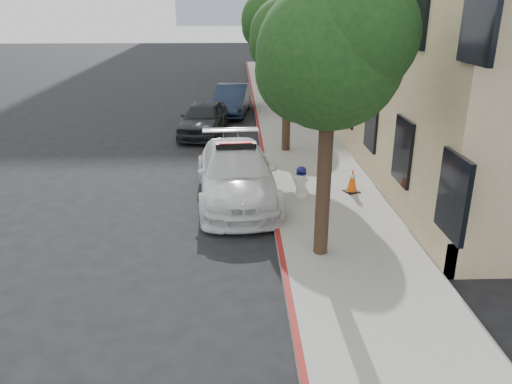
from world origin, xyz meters
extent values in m
plane|color=black|center=(0.00, 0.00, 0.00)|extent=(120.00, 120.00, 0.00)
cube|color=gray|center=(3.60, 10.00, 0.07)|extent=(3.20, 50.00, 0.15)
cube|color=maroon|center=(2.06, 10.00, 0.07)|extent=(0.12, 50.00, 0.15)
cube|color=tan|center=(9.20, 15.00, 5.00)|extent=(8.00, 36.00, 10.00)
cylinder|color=black|center=(2.90, -2.00, 1.80)|extent=(0.30, 0.30, 3.30)
sphere|color=#123815|center=(2.90, -2.00, 4.25)|extent=(2.80, 2.80, 2.80)
sphere|color=#123815|center=(3.30, -2.30, 4.65)|extent=(2.24, 2.24, 2.24)
sphere|color=#123815|center=(2.55, -1.70, 3.95)|extent=(2.10, 2.10, 2.10)
cylinder|color=black|center=(2.90, 6.00, 1.74)|extent=(0.30, 0.30, 3.19)
sphere|color=#123815|center=(2.90, 6.00, 4.14)|extent=(2.60, 2.60, 2.60)
sphere|color=#123815|center=(3.30, 5.70, 4.54)|extent=(2.08, 2.08, 2.08)
sphere|color=#123815|center=(2.55, 6.30, 3.84)|extent=(1.95, 1.95, 1.95)
cylinder|color=black|center=(2.90, 14.00, 1.86)|extent=(0.30, 0.30, 3.41)
sphere|color=#123815|center=(2.90, 14.00, 4.36)|extent=(3.00, 3.00, 3.00)
sphere|color=#123815|center=(3.30, 13.70, 4.76)|extent=(2.40, 2.40, 2.40)
sphere|color=#123815|center=(2.55, 14.30, 4.06)|extent=(2.25, 2.25, 2.25)
imported|color=white|center=(1.10, 1.54, 0.75)|extent=(2.47, 5.31, 1.50)
cube|color=black|center=(1.10, 1.54, 1.56)|extent=(1.12, 0.36, 0.14)
cube|color=#A50A07|center=(1.10, 1.54, 1.62)|extent=(0.91, 0.28, 0.06)
imported|color=black|center=(-0.25, 8.87, 0.70)|extent=(2.17, 4.31, 1.41)
imported|color=#162037|center=(0.88, 13.00, 0.71)|extent=(2.07, 4.49, 1.43)
cylinder|color=white|center=(2.87, 1.22, 0.20)|extent=(0.34, 0.34, 0.11)
cylinder|color=white|center=(2.87, 1.22, 0.55)|extent=(0.26, 0.26, 0.59)
ellipsoid|color=#131553|center=(2.87, 1.22, 0.94)|extent=(0.28, 0.28, 0.19)
cylinder|color=white|center=(2.87, 1.22, 0.68)|extent=(0.38, 0.24, 0.11)
cylinder|color=white|center=(2.87, 1.22, 0.68)|extent=(0.17, 0.22, 0.11)
cube|color=black|center=(4.37, 1.59, 0.17)|extent=(0.49, 0.49, 0.03)
cone|color=#FF5D0D|center=(4.37, 1.59, 0.52)|extent=(0.29, 0.29, 0.68)
cylinder|color=white|center=(4.37, 1.59, 0.64)|extent=(0.15, 0.15, 0.10)
camera|label=1|loc=(1.16, -11.53, 5.18)|focal=35.00mm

